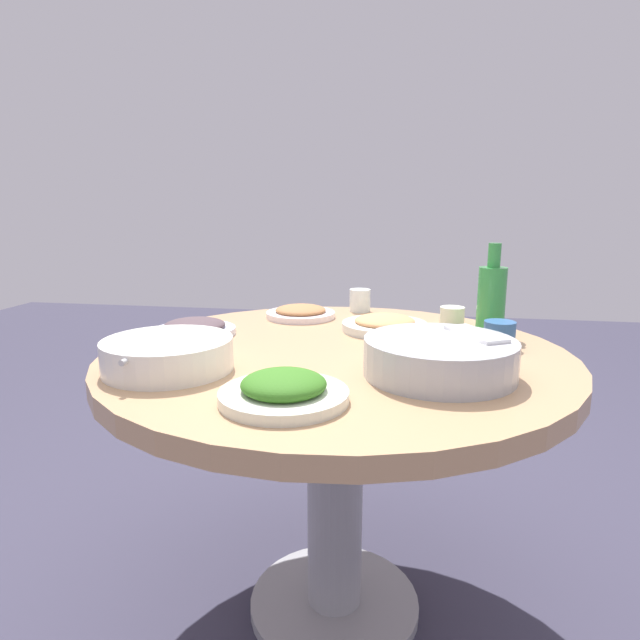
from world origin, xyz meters
TOP-DOWN VIEW (x-y plane):
  - ground at (0.00, 0.00)m, footprint 8.00×8.00m
  - round_dining_table at (0.00, 0.00)m, footprint 1.11×1.11m
  - rice_bowl at (-0.16, -0.24)m, footprint 0.31×0.31m
  - soup_bowl at (-0.22, 0.33)m, footprint 0.30×0.27m
  - dish_shrimp at (0.22, -0.11)m, footprint 0.24×0.24m
  - dish_tofu_braise at (0.35, 0.16)m, footprint 0.21×0.21m
  - dish_greens at (-0.36, 0.04)m, footprint 0.23×0.23m
  - dish_eggplant at (0.09, 0.40)m, footprint 0.22×0.22m
  - green_bottle at (0.23, -0.39)m, footprint 0.07×0.07m
  - tea_cup_near at (0.34, -0.30)m, footprint 0.07×0.07m
  - tea_cup_far at (0.08, -0.39)m, footprint 0.07×0.07m
  - tea_cup_side at (0.48, -0.01)m, footprint 0.07×0.07m

SIDE VIEW (x-z plane):
  - ground at x=0.00m, z-range 0.00..0.00m
  - round_dining_table at x=0.00m, z-range 0.22..0.94m
  - dish_tofu_braise at x=0.35m, z-range 0.72..0.76m
  - dish_eggplant at x=0.09m, z-range 0.72..0.76m
  - dish_shrimp at x=0.22m, z-range 0.72..0.76m
  - dish_greens at x=-0.36m, z-range 0.72..0.77m
  - tea_cup_near at x=0.34m, z-range 0.72..0.77m
  - soup_bowl at x=-0.22m, z-range 0.72..0.79m
  - tea_cup_far at x=0.08m, z-range 0.72..0.79m
  - tea_cup_side at x=0.48m, z-range 0.72..0.79m
  - rice_bowl at x=-0.16m, z-range 0.72..0.80m
  - green_bottle at x=0.23m, z-range 0.70..0.94m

